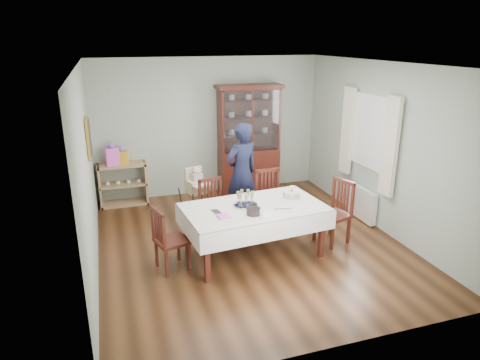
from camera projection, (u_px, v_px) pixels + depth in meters
name	position (u px, v px, depth m)	size (l,w,h in m)	color
floor	(249.00, 243.00, 6.66)	(5.00, 5.00, 0.00)	#593319
room_shell	(239.00, 129.00, 6.60)	(5.00, 5.00, 5.00)	#9EAA99
dining_table	(254.00, 231.00, 6.19)	(2.10, 1.34, 0.76)	#4B1B12
china_cabinet	(249.00, 138.00, 8.56)	(1.30, 0.48, 2.18)	#4B1B12
sideboard	(123.00, 184.00, 8.09)	(0.90, 0.38, 0.80)	tan
picture_frame	(88.00, 138.00, 6.22)	(0.04, 0.48, 0.58)	gold
window	(371.00, 132.00, 7.08)	(0.04, 1.02, 1.22)	white
curtain_left	(390.00, 147.00, 6.53)	(0.07, 0.30, 1.55)	silver
curtain_right	(347.00, 131.00, 7.65)	(0.07, 0.30, 1.55)	silver
radiator	(361.00, 203.00, 7.46)	(0.10, 0.80, 0.55)	white
chair_far_left	(215.00, 220.00, 6.83)	(0.48, 0.48, 0.92)	#4B1B12
chair_far_right	(271.00, 214.00, 7.00)	(0.48, 0.48, 1.01)	#4B1B12
chair_end_left	(171.00, 251.00, 5.84)	(0.51, 0.51, 0.92)	#4B1B12
chair_end_right	(333.00, 224.00, 6.62)	(0.56, 0.56, 0.99)	#4B1B12
woman	(242.00, 173.00, 7.27)	(0.63, 0.41, 1.72)	black
high_chair	(198.00, 200.00, 7.38)	(0.54, 0.54, 0.97)	black
champagne_tray	(246.00, 202.00, 6.08)	(0.35, 0.35, 0.21)	silver
birthday_cake	(291.00, 195.00, 6.37)	(0.29, 0.29, 0.20)	white
plate_stack_dark	(253.00, 211.00, 5.79)	(0.19, 0.19, 0.09)	black
plate_stack_white	(266.00, 212.00, 5.79)	(0.20, 0.20, 0.09)	white
napkin_stack	(224.00, 217.00, 5.71)	(0.15, 0.15, 0.02)	#F259C9
cutlery	(213.00, 212.00, 5.87)	(0.12, 0.18, 0.01)	silver
cake_knife	(283.00, 209.00, 5.98)	(0.26, 0.02, 0.01)	silver
gift_bag_pink	(112.00, 155.00, 7.84)	(0.26, 0.19, 0.45)	#F259C9
gift_bag_orange	(122.00, 156.00, 7.90)	(0.22, 0.18, 0.35)	gold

